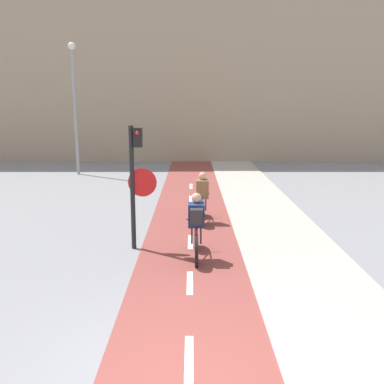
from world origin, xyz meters
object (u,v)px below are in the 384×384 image
at_px(traffic_light_pole, 137,173).
at_px(street_lamp_far, 76,95).
at_px(cyclist_far, 204,200).
at_px(cyclist_near, 198,228).

distance_m(traffic_light_pole, street_lamp_far, 12.24).
bearing_deg(cyclist_far, street_lamp_far, 123.93).
bearing_deg(street_lamp_far, cyclist_far, -56.07).
relative_size(traffic_light_pole, cyclist_near, 1.70).
bearing_deg(cyclist_far, traffic_light_pole, -123.92).
bearing_deg(street_lamp_far, traffic_light_pole, -68.85).
bearing_deg(cyclist_near, street_lamp_far, 115.74).
height_order(cyclist_near, cyclist_far, cyclist_near).
bearing_deg(traffic_light_pole, street_lamp_far, 111.15).
bearing_deg(traffic_light_pole, cyclist_near, -25.99).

